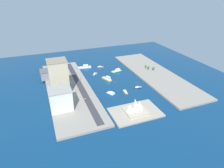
# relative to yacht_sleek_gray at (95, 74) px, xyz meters

# --- Properties ---
(ground_plane) EXTENTS (440.00, 440.00, 0.00)m
(ground_plane) POSITION_rel_yacht_sleek_gray_xyz_m (-24.78, 42.80, -1.37)
(ground_plane) COLOR navy
(quay_west) EXTENTS (70.00, 240.00, 2.94)m
(quay_west) POSITION_rel_yacht_sleek_gray_xyz_m (-108.59, 42.80, 0.10)
(quay_west) COLOR gray
(quay_west) RESTS_ON ground_plane
(quay_east) EXTENTS (70.00, 240.00, 2.94)m
(quay_east) POSITION_rel_yacht_sleek_gray_xyz_m (59.04, 42.80, 0.10)
(quay_east) COLOR gray
(quay_east) RESTS_ON ground_plane
(peninsula_point) EXTENTS (67.74, 44.83, 2.00)m
(peninsula_point) POSITION_rel_yacht_sleek_gray_xyz_m (-13.68, 144.71, -0.37)
(peninsula_point) COLOR #A89E89
(peninsula_point) RESTS_ON ground_plane
(road_strip) EXTENTS (9.82, 228.00, 0.15)m
(road_strip) POSITION_rel_yacht_sleek_gray_xyz_m (39.84, 42.80, 1.64)
(road_strip) COLOR #38383D
(road_strip) RESTS_ON quay_east
(yacht_sleek_gray) EXTENTS (11.49, 10.08, 3.78)m
(yacht_sleek_gray) POSITION_rel_yacht_sleek_gray_xyz_m (0.00, 0.00, 0.00)
(yacht_sleek_gray) COLOR #999EA3
(yacht_sleek_gray) RESTS_ON ground_plane
(ferry_green_doubledeck) EXTENTS (22.97, 12.87, 5.75)m
(ferry_green_doubledeck) POSITION_rel_yacht_sleek_gray_xyz_m (-45.00, 2.31, 0.59)
(ferry_green_doubledeck) COLOR #2D8C4C
(ferry_green_doubledeck) RESTS_ON ground_plane
(ferry_white_commuter) EXTENTS (29.89, 12.51, 6.39)m
(ferry_white_commuter) POSITION_rel_yacht_sleek_gray_xyz_m (10.19, -42.34, 0.80)
(ferry_white_commuter) COLOR silver
(ferry_white_commuter) RESTS_ON ground_plane
(water_taxi_orange) EXTENTS (5.22, 14.01, 3.58)m
(water_taxi_orange) POSITION_rel_yacht_sleek_gray_xyz_m (-24.94, 87.77, -0.10)
(water_taxi_orange) COLOR orange
(water_taxi_orange) RESTS_ON ground_plane
(patrol_launch_navy) EXTENTS (13.73, 4.01, 3.86)m
(patrol_launch_navy) POSITION_rel_yacht_sleek_gray_xyz_m (-51.64, 81.87, 0.02)
(patrol_launch_navy) COLOR #1E284C
(patrol_launch_navy) RESTS_ON ground_plane
(tugboat_red) EXTENTS (14.62, 7.98, 3.39)m
(tugboat_red) POSITION_rel_yacht_sleek_gray_xyz_m (-21.14, -31.74, -0.21)
(tugboat_red) COLOR red
(tugboat_red) RESTS_ON ground_plane
(catamaran_blue) EXTENTS (13.30, 16.11, 3.79)m
(catamaran_blue) POSITION_rel_yacht_sleek_gray_xyz_m (-1.47, 83.92, 0.08)
(catamaran_blue) COLOR blue
(catamaran_blue) RESTS_ON ground_plane
(ferry_yellow_fast) EXTENTS (13.99, 23.41, 7.63)m
(ferry_yellow_fast) POSITION_rel_yacht_sleek_gray_xyz_m (-13.94, 31.43, 1.26)
(ferry_yellow_fast) COLOR yellow
(ferry_yellow_fast) RESTS_ON ground_plane
(office_block_beige) EXTENTS (29.80, 28.93, 53.18)m
(office_block_beige) POSITION_rel_yacht_sleek_gray_xyz_m (74.03, 50.10, 28.19)
(office_block_beige) COLOR #C6B793
(office_block_beige) RESTS_ON quay_east
(warehouse_low_gray) EXTENTS (42.92, 24.72, 15.84)m
(warehouse_low_gray) POSITION_rel_yacht_sleek_gray_xyz_m (79.42, -9.82, 9.52)
(warehouse_low_gray) COLOR gray
(warehouse_low_gray) RESTS_ON quay_east
(hotel_broad_white) EXTENTS (30.72, 28.45, 29.74)m
(hotel_broad_white) POSITION_rel_yacht_sleek_gray_xyz_m (79.10, 100.35, 16.47)
(hotel_broad_white) COLOR silver
(hotel_broad_white) RESTS_ON quay_east
(hatchback_blue) EXTENTS (2.03, 4.41, 1.49)m
(hatchback_blue) POSITION_rel_yacht_sleek_gray_xyz_m (41.70, -30.86, 2.46)
(hatchback_blue) COLOR black
(hatchback_blue) RESTS_ON road_strip
(sedan_silver) EXTENTS (2.05, 4.92, 1.49)m
(sedan_silver) POSITION_rel_yacht_sleek_gray_xyz_m (42.64, 87.39, 2.45)
(sedan_silver) COLOR black
(sedan_silver) RESTS_ON road_strip
(traffic_light_waterfront) EXTENTS (0.36, 0.36, 6.50)m
(traffic_light_waterfront) POSITION_rel_yacht_sleek_gray_xyz_m (33.71, 20.67, 5.91)
(traffic_light_waterfront) COLOR black
(traffic_light_waterfront) RESTS_ON quay_east
(opera_landmark) EXTENTS (30.18, 28.26, 21.99)m
(opera_landmark) POSITION_rel_yacht_sleek_gray_xyz_m (-12.99, 144.71, 7.83)
(opera_landmark) COLOR #BCAD93
(opera_landmark) RESTS_ON peninsula_point
(park_tree_cluster) EXTENTS (12.19, 22.01, 8.15)m
(park_tree_cluster) POSITION_rel_yacht_sleek_gray_xyz_m (-109.33, 22.34, 6.79)
(park_tree_cluster) COLOR brown
(park_tree_cluster) RESTS_ON quay_west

